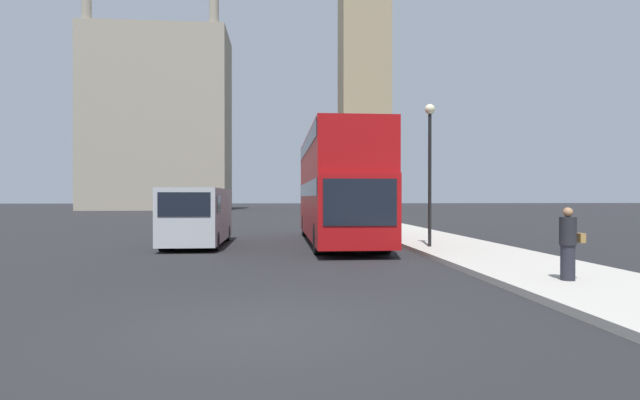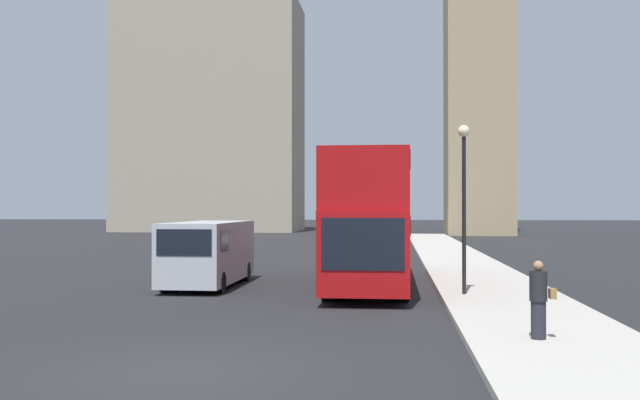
% 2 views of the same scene
% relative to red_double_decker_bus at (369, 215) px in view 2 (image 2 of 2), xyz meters
% --- Properties ---
extents(ground_plane, '(300.00, 300.00, 0.00)m').
position_rel_red_double_decker_bus_xyz_m(ground_plane, '(-2.77, -13.15, -2.48)').
color(ground_plane, black).
extents(sidewalk_strip, '(3.68, 120.00, 0.15)m').
position_rel_red_double_decker_bus_xyz_m(sidewalk_strip, '(4.07, -13.15, -2.40)').
color(sidewalk_strip, '#ADA89E').
rests_on(sidewalk_strip, ground_plane).
extents(building_block_distant, '(20.99, 11.34, 32.99)m').
position_rel_red_double_decker_bus_xyz_m(building_block_distant, '(-20.63, 57.64, 11.10)').
color(building_block_distant, '#9E937F').
rests_on(building_block_distant, ground_plane).
extents(red_double_decker_bus, '(2.59, 11.39, 4.45)m').
position_rel_red_double_decker_bus_xyz_m(red_double_decker_bus, '(0.00, 0.00, 0.00)').
color(red_double_decker_bus, '#A80F11').
rests_on(red_double_decker_bus, ground_plane).
extents(white_van, '(2.08, 5.93, 2.24)m').
position_rel_red_double_decker_bus_xyz_m(white_van, '(-5.60, -0.59, -1.27)').
color(white_van, '#B2B7BC').
rests_on(white_van, ground_plane).
extents(pedestrian, '(0.50, 0.34, 1.54)m').
position_rel_red_double_decker_bus_xyz_m(pedestrian, '(3.68, -10.41, -1.55)').
color(pedestrian, '#23232D').
rests_on(pedestrian, sidewalk_strip).
extents(street_lamp, '(0.36, 0.36, 5.09)m').
position_rel_red_double_decker_bus_xyz_m(street_lamp, '(2.94, -3.09, 1.07)').
color(street_lamp, black).
rests_on(street_lamp, sidewalk_strip).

